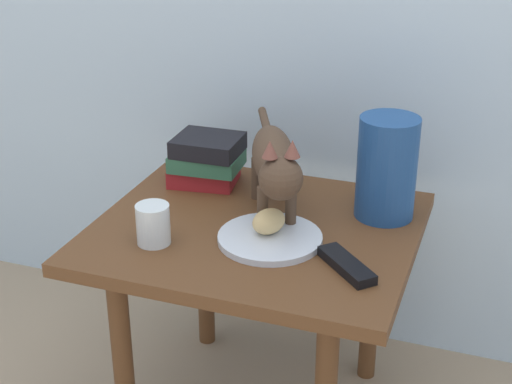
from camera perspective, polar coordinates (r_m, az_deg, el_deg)
side_table at (r=1.68m, az=0.00°, el=-4.74°), size 0.68×0.59×0.50m
plate at (r=1.58m, az=1.05°, el=-3.48°), size 0.22×0.22×0.01m
bread_roll at (r=1.58m, az=0.96°, el=-2.20°), size 0.08×0.10×0.05m
cat at (r=1.63m, az=1.39°, el=2.26°), size 0.23×0.45×0.23m
book_stack at (r=1.83m, az=-3.73°, el=2.41°), size 0.18×0.15×0.12m
green_vase at (r=1.67m, az=9.75°, el=1.79°), size 0.13×0.13×0.23m
candle_jar at (r=1.58m, az=-7.68°, el=-2.55°), size 0.07×0.07×0.08m
tv_remote at (r=1.49m, az=6.78°, el=-5.45°), size 0.14×0.14×0.02m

